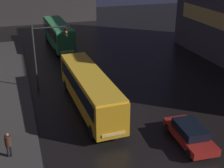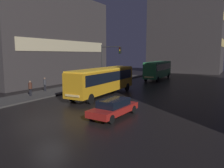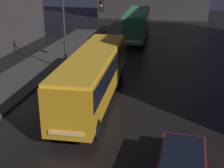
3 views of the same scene
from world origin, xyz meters
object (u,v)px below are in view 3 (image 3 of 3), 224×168
car_taxi (182,166)px  traffic_light_main (77,21)px  bus_far (137,22)px  bus_near (93,72)px

car_taxi → traffic_light_main: 15.14m
bus_far → car_taxi: bus_far is taller
bus_near → car_taxi: 8.78m
bus_near → traffic_light_main: bearing=-66.3°
car_taxi → traffic_light_main: traffic_light_main is taller
bus_far → traffic_light_main: bearing=75.1°
car_taxi → bus_near: bearing=-49.5°
car_taxi → bus_far: bearing=-76.1°
bus_near → car_taxi: (5.34, -6.86, -1.25)m
bus_far → car_taxi: (5.10, -25.66, -1.36)m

